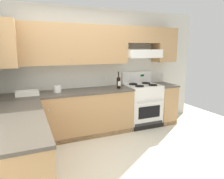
# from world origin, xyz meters

# --- Properties ---
(ground_plane) EXTENTS (7.04, 7.04, 0.00)m
(ground_plane) POSITION_xyz_m (0.00, 0.00, 0.00)
(ground_plane) COLOR beige
(wall_back) EXTENTS (4.68, 0.57, 2.55)m
(wall_back) POSITION_xyz_m (0.39, 1.53, 1.48)
(wall_back) COLOR silver
(wall_back) RESTS_ON ground_plane
(counter_back_run) EXTENTS (3.60, 0.65, 0.91)m
(counter_back_run) POSITION_xyz_m (-0.02, 1.24, 0.45)
(counter_back_run) COLOR tan
(counter_back_run) RESTS_ON ground_plane
(counter_left_run) EXTENTS (0.63, 1.91, 0.91)m
(counter_left_run) POSITION_xyz_m (-1.24, -0.00, 0.45)
(counter_left_run) COLOR tan
(counter_left_run) RESTS_ON ground_plane
(stove) EXTENTS (0.76, 0.62, 1.20)m
(stove) POSITION_xyz_m (1.29, 1.25, 0.48)
(stove) COLOR white
(stove) RESTS_ON ground_plane
(wine_bottle) EXTENTS (0.08, 0.08, 0.35)m
(wine_bottle) POSITION_xyz_m (0.66, 1.19, 1.05)
(wine_bottle) COLOR black
(wine_bottle) RESTS_ON counter_back_run
(bowl) EXTENTS (0.39, 0.23, 0.08)m
(bowl) POSITION_xyz_m (-1.11, 1.22, 0.94)
(bowl) COLOR white
(bowl) RESTS_ON counter_back_run
(paper_towel_roll) EXTENTS (0.14, 0.14, 0.13)m
(paper_towel_roll) POSITION_xyz_m (-0.58, 1.28, 0.97)
(paper_towel_roll) COLOR white
(paper_towel_roll) RESTS_ON counter_back_run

